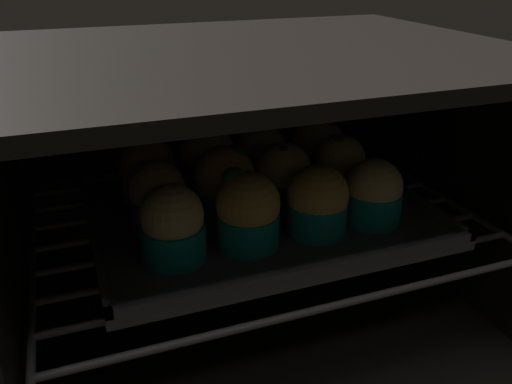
# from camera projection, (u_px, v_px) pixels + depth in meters

# --- Properties ---
(oven_cavity) EXTENTS (0.59, 0.47, 0.37)m
(oven_cavity) POSITION_uv_depth(u_px,v_px,m) (247.00, 185.00, 0.70)
(oven_cavity) COLOR black
(oven_cavity) RESTS_ON ground
(oven_rack) EXTENTS (0.55, 0.42, 0.01)m
(oven_rack) POSITION_uv_depth(u_px,v_px,m) (258.00, 222.00, 0.68)
(oven_rack) COLOR #4C494C
(oven_rack) RESTS_ON oven_cavity
(baking_tray) EXTENTS (0.41, 0.33, 0.02)m
(baking_tray) POSITION_uv_depth(u_px,v_px,m) (256.00, 212.00, 0.68)
(baking_tray) COLOR #4C4C51
(baking_tray) RESTS_ON oven_rack
(muffin_row0_col0) EXTENTS (0.07, 0.07, 0.08)m
(muffin_row0_col0) POSITION_uv_depth(u_px,v_px,m) (173.00, 226.00, 0.56)
(muffin_row0_col0) COLOR #0C8C84
(muffin_row0_col0) RESTS_ON baking_tray
(muffin_row0_col1) EXTENTS (0.07, 0.07, 0.09)m
(muffin_row0_col1) POSITION_uv_depth(u_px,v_px,m) (248.00, 211.00, 0.58)
(muffin_row0_col1) COLOR #0C8C84
(muffin_row0_col1) RESTS_ON baking_tray
(muffin_row0_col2) EXTENTS (0.07, 0.07, 0.08)m
(muffin_row0_col2) POSITION_uv_depth(u_px,v_px,m) (317.00, 202.00, 0.61)
(muffin_row0_col2) COLOR #0C8C84
(muffin_row0_col2) RESTS_ON baking_tray
(muffin_row0_col3) EXTENTS (0.07, 0.07, 0.08)m
(muffin_row0_col3) POSITION_uv_depth(u_px,v_px,m) (373.00, 194.00, 0.64)
(muffin_row0_col3) COLOR #0C8C84
(muffin_row0_col3) RESTS_ON baking_tray
(muffin_row1_col0) EXTENTS (0.07, 0.07, 0.08)m
(muffin_row1_col0) POSITION_uv_depth(u_px,v_px,m) (158.00, 198.00, 0.62)
(muffin_row1_col0) COLOR #7A238C
(muffin_row1_col0) RESTS_ON baking_tray
(muffin_row1_col1) EXTENTS (0.08, 0.08, 0.09)m
(muffin_row1_col1) POSITION_uv_depth(u_px,v_px,m) (224.00, 183.00, 0.65)
(muffin_row1_col1) COLOR #0C8C84
(muffin_row1_col1) RESTS_ON baking_tray
(muffin_row1_col2) EXTENTS (0.07, 0.07, 0.08)m
(muffin_row1_col2) POSITION_uv_depth(u_px,v_px,m) (283.00, 177.00, 0.68)
(muffin_row1_col2) COLOR #1928B7
(muffin_row1_col2) RESTS_ON baking_tray
(muffin_row1_col3) EXTENTS (0.07, 0.07, 0.08)m
(muffin_row1_col3) POSITION_uv_depth(u_px,v_px,m) (340.00, 168.00, 0.70)
(muffin_row1_col3) COLOR red
(muffin_row1_col3) RESTS_ON baking_tray
(muffin_row2_col0) EXTENTS (0.07, 0.07, 0.08)m
(muffin_row2_col0) POSITION_uv_depth(u_px,v_px,m) (148.00, 171.00, 0.69)
(muffin_row2_col0) COLOR silver
(muffin_row2_col0) RESTS_ON baking_tray
(muffin_row2_col1) EXTENTS (0.07, 0.07, 0.09)m
(muffin_row2_col1) POSITION_uv_depth(u_px,v_px,m) (208.00, 160.00, 0.72)
(muffin_row2_col1) COLOR #1928B7
(muffin_row2_col1) RESTS_ON baking_tray
(muffin_row2_col2) EXTENTS (0.07, 0.07, 0.08)m
(muffin_row2_col2) POSITION_uv_depth(u_px,v_px,m) (261.00, 156.00, 0.75)
(muffin_row2_col2) COLOR #1928B7
(muffin_row2_col2) RESTS_ON baking_tray
(muffin_row2_col3) EXTENTS (0.08, 0.08, 0.08)m
(muffin_row2_col3) POSITION_uv_depth(u_px,v_px,m) (317.00, 148.00, 0.77)
(muffin_row2_col3) COLOR #0C8C84
(muffin_row2_col3) RESTS_ON baking_tray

